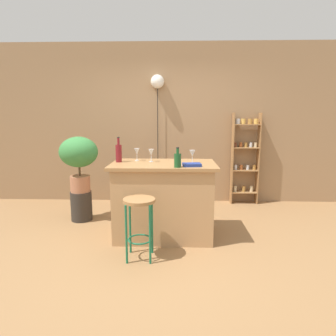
# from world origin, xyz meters

# --- Properties ---
(ground) EXTENTS (12.00, 12.00, 0.00)m
(ground) POSITION_xyz_m (0.00, 0.00, 0.00)
(ground) COLOR olive
(back_wall) EXTENTS (6.40, 0.10, 2.80)m
(back_wall) POSITION_xyz_m (0.00, 1.95, 1.40)
(back_wall) COLOR #997551
(back_wall) RESTS_ON ground
(kitchen_counter) EXTENTS (1.32, 0.78, 0.96)m
(kitchen_counter) POSITION_xyz_m (0.00, 0.30, 0.48)
(kitchen_counter) COLOR tan
(kitchen_counter) RESTS_ON ground
(bar_stool) EXTENTS (0.35, 0.35, 0.68)m
(bar_stool) POSITION_xyz_m (-0.23, -0.33, 0.50)
(bar_stool) COLOR #196642
(bar_stool) RESTS_ON ground
(spice_shelf) EXTENTS (0.47, 0.17, 1.60)m
(spice_shelf) POSITION_xyz_m (1.37, 1.79, 0.85)
(spice_shelf) COLOR #9E7042
(spice_shelf) RESTS_ON ground
(plant_stool) EXTENTS (0.31, 0.31, 0.44)m
(plant_stool) POSITION_xyz_m (-1.26, 0.84, 0.22)
(plant_stool) COLOR #2D2823
(plant_stool) RESTS_ON ground
(potted_plant) EXTENTS (0.56, 0.50, 0.82)m
(potted_plant) POSITION_xyz_m (-1.26, 0.84, 0.97)
(potted_plant) COLOR #A86B4C
(potted_plant) RESTS_ON plant_stool
(bottle_vinegar) EXTENTS (0.08, 0.08, 0.23)m
(bottle_vinegar) POSITION_xyz_m (0.18, 0.00, 1.05)
(bottle_vinegar) COLOR #194C23
(bottle_vinegar) RESTS_ON kitchen_counter
(bottle_olive_oil) EXTENTS (0.08, 0.08, 0.32)m
(bottle_olive_oil) POSITION_xyz_m (-0.58, 0.37, 1.08)
(bottle_olive_oil) COLOR maroon
(bottle_olive_oil) RESTS_ON kitchen_counter
(wine_glass_left) EXTENTS (0.07, 0.07, 0.16)m
(wine_glass_left) POSITION_xyz_m (0.36, 0.32, 1.08)
(wine_glass_left) COLOR silver
(wine_glass_left) RESTS_ON kitchen_counter
(wine_glass_center) EXTENTS (0.07, 0.07, 0.16)m
(wine_glass_center) POSITION_xyz_m (-0.36, 0.50, 1.08)
(wine_glass_center) COLOR silver
(wine_glass_center) RESTS_ON kitchen_counter
(wine_glass_right) EXTENTS (0.07, 0.07, 0.16)m
(wine_glass_right) POSITION_xyz_m (-0.16, 0.41, 1.08)
(wine_glass_right) COLOR silver
(wine_glass_right) RESTS_ON kitchen_counter
(cookbook) EXTENTS (0.23, 0.18, 0.03)m
(cookbook) POSITION_xyz_m (0.35, 0.08, 0.98)
(cookbook) COLOR navy
(cookbook) RESTS_ON kitchen_counter
(pendant_globe_light) EXTENTS (0.23, 0.23, 2.25)m
(pendant_globe_light) POSITION_xyz_m (-0.17, 1.84, 2.10)
(pendant_globe_light) COLOR black
(pendant_globe_light) RESTS_ON ground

